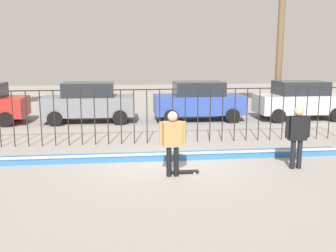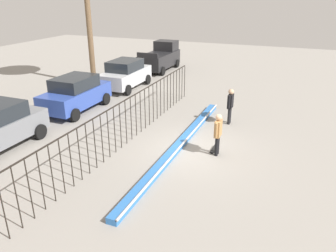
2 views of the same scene
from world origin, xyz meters
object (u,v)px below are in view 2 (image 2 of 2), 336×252
parked_car_silver (125,74)px  camera_operator (230,103)px  skateboard (214,149)px  pickup_truck (161,57)px  parked_car_blue (76,93)px  skateboarder (218,131)px

parked_car_silver → camera_operator: bearing=-114.0°
skateboard → pickup_truck: 15.55m
skateboard → pickup_truck: bearing=41.6°
skateboard → camera_operator: camera_operator is taller
camera_operator → parked_car_blue: 8.39m
parked_car_silver → pickup_truck: bearing=2.1°
skateboarder → parked_car_silver: size_ratio=0.41×
skateboard → parked_car_blue: bearing=86.3°
camera_operator → parked_car_silver: (3.84, 8.01, -0.10)m
parked_car_blue → parked_car_silver: bearing=0.7°
parked_car_silver → pickup_truck: pickup_truck is taller
camera_operator → pickup_truck: 12.82m
skateboard → parked_car_blue: parked_car_blue is taller
skateboarder → pickup_truck: 15.92m
parked_car_silver → parked_car_blue: bearing=178.3°
camera_operator → parked_car_blue: size_ratio=0.42×
skateboard → parked_car_silver: parked_car_silver is taller
skateboard → parked_car_silver: 10.81m
camera_operator → parked_car_silver: 8.88m
skateboarder → camera_operator: bearing=-21.7°
camera_operator → pickup_truck: bearing=-98.6°
skateboarder → camera_operator: 3.60m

